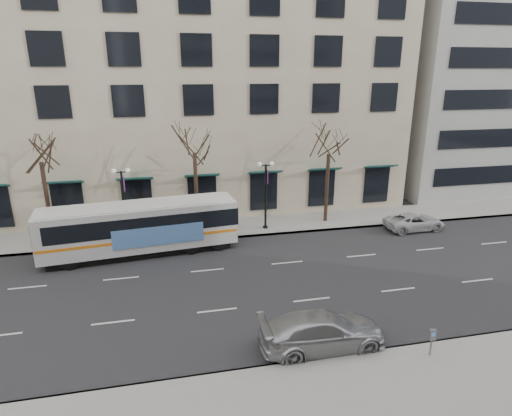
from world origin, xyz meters
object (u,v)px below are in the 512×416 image
object	(u,v)px
tree_far_mid	(194,139)
white_pickup	(414,222)
city_bus	(142,227)
pay_station	(432,337)
lamp_post_right	(266,192)
silver_car	(322,331)
tree_far_right	(329,141)
tree_far_left	(39,147)
lamp_post_left	(124,201)

from	to	relation	value
tree_far_mid	white_pickup	xyz separation A→B (m)	(15.97, -2.90, -6.28)
city_bus	white_pickup	distance (m)	19.82
tree_far_mid	pay_station	world-z (taller)	tree_far_mid
city_bus	lamp_post_right	bearing A→B (deg)	9.18
tree_far_mid	lamp_post_right	bearing A→B (deg)	-6.83
tree_far_mid	silver_car	size ratio (longest dim) A/B	1.55
tree_far_mid	tree_far_right	xyz separation A→B (m)	(10.00, -0.00, -0.48)
tree_far_left	lamp_post_right	size ratio (longest dim) A/B	1.60
tree_far_mid	tree_far_left	bearing A→B (deg)	-180.00
lamp_post_left	white_pickup	xyz separation A→B (m)	(20.96, -2.30, -2.32)
tree_far_left	silver_car	distance (m)	21.41
white_pickup	pay_station	world-z (taller)	pay_station
tree_far_left	lamp_post_left	bearing A→B (deg)	-6.83
tree_far_right	silver_car	bearing A→B (deg)	-111.52
silver_car	pay_station	world-z (taller)	silver_car
lamp_post_left	lamp_post_right	distance (m)	10.00
pay_station	lamp_post_left	bearing A→B (deg)	143.18
silver_car	white_pickup	bearing A→B (deg)	-44.40
tree_far_mid	white_pickup	size ratio (longest dim) A/B	1.91
tree_far_left	white_pickup	world-z (taller)	tree_far_left
tree_far_mid	tree_far_right	world-z (taller)	tree_far_mid
tree_far_left	lamp_post_left	distance (m)	6.29
lamp_post_right	tree_far_mid	bearing A→B (deg)	173.17
tree_far_right	lamp_post_right	bearing A→B (deg)	-173.15
white_pickup	pay_station	xyz separation A→B (m)	(-7.72, -13.76, 0.41)
tree_far_left	tree_far_right	size ratio (longest dim) A/B	1.03
tree_far_left	tree_far_mid	bearing A→B (deg)	0.00
tree_far_left	white_pickup	xyz separation A→B (m)	(25.97, -2.90, -6.08)
lamp_post_left	pay_station	xyz separation A→B (m)	(13.24, -16.07, -1.91)
tree_far_mid	lamp_post_right	distance (m)	6.41
silver_car	white_pickup	xyz separation A→B (m)	(11.88, 12.10, -0.18)
tree_far_mid	lamp_post_right	world-z (taller)	tree_far_mid
lamp_post_left	city_bus	bearing A→B (deg)	-63.91
silver_car	city_bus	bearing A→B (deg)	33.45
tree_far_right	silver_car	xyz separation A→B (m)	(-5.91, -15.00, -5.62)
lamp_post_left	tree_far_left	bearing A→B (deg)	173.17
lamp_post_left	city_bus	world-z (taller)	lamp_post_left
tree_far_left	tree_far_right	world-z (taller)	tree_far_left
tree_far_left	tree_far_mid	world-z (taller)	tree_far_mid
city_bus	white_pickup	bearing A→B (deg)	-5.74
lamp_post_left	city_bus	xyz separation A→B (m)	(1.17, -2.39, -1.11)
tree_far_mid	city_bus	xyz separation A→B (m)	(-3.82, -2.99, -5.07)
tree_far_mid	silver_car	world-z (taller)	tree_far_mid
lamp_post_left	silver_car	xyz separation A→B (m)	(9.08, -14.40, -2.14)
lamp_post_right	white_pickup	world-z (taller)	lamp_post_right
tree_far_mid	pay_station	xyz separation A→B (m)	(8.24, -16.67, -5.87)
tree_far_left	white_pickup	distance (m)	26.82
tree_far_mid	tree_far_right	size ratio (longest dim) A/B	1.06
tree_far_mid	lamp_post_right	xyz separation A→B (m)	(5.01, -0.60, -3.96)
tree_far_left	tree_far_right	xyz separation A→B (m)	(20.00, 0.00, -0.28)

